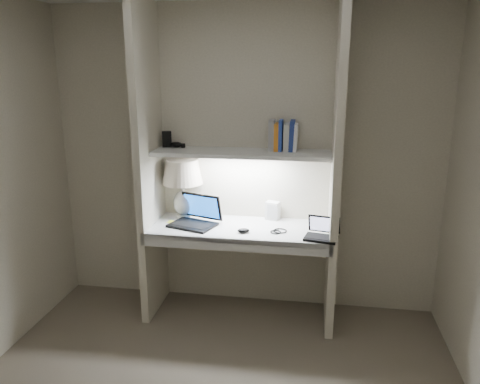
% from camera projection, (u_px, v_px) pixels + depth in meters
% --- Properties ---
extents(back_wall, '(3.20, 0.01, 2.50)m').
position_uv_depth(back_wall, '(245.00, 161.00, 3.87)').
color(back_wall, beige).
rests_on(back_wall, floor).
extents(alcove_panel_left, '(0.06, 0.55, 2.50)m').
position_uv_depth(alcove_panel_left, '(149.00, 165.00, 3.72)').
color(alcove_panel_left, beige).
rests_on(alcove_panel_left, floor).
extents(alcove_panel_right, '(0.06, 0.55, 2.50)m').
position_uv_depth(alcove_panel_right, '(336.00, 171.00, 3.50)').
color(alcove_panel_right, beige).
rests_on(alcove_panel_right, floor).
extents(desk, '(1.40, 0.55, 0.04)m').
position_uv_depth(desk, '(240.00, 229.00, 3.74)').
color(desk, white).
rests_on(desk, alcove_panel_left).
extents(desk_apron, '(1.46, 0.03, 0.10)m').
position_uv_depth(desk_apron, '(234.00, 244.00, 3.50)').
color(desk_apron, silver).
rests_on(desk_apron, desk).
extents(shelf, '(1.40, 0.36, 0.03)m').
position_uv_depth(shelf, '(242.00, 153.00, 3.67)').
color(shelf, silver).
rests_on(shelf, back_wall).
extents(strip_light, '(0.60, 0.04, 0.02)m').
position_uv_depth(strip_light, '(242.00, 156.00, 3.68)').
color(strip_light, white).
rests_on(strip_light, shelf).
extents(table_lamp, '(0.34, 0.34, 0.50)m').
position_uv_depth(table_lamp, '(183.00, 178.00, 3.89)').
color(table_lamp, white).
rests_on(table_lamp, desk).
extents(laptop_main, '(0.43, 0.40, 0.24)m').
position_uv_depth(laptop_main, '(196.00, 218.00, 3.78)').
color(laptop_main, black).
rests_on(laptop_main, desk).
extents(laptop_netbook, '(0.28, 0.25, 0.16)m').
position_uv_depth(laptop_netbook, '(322.00, 233.00, 3.49)').
color(laptop_netbook, black).
rests_on(laptop_netbook, desk).
extents(speaker, '(0.13, 0.11, 0.15)m').
position_uv_depth(speaker, '(273.00, 211.00, 3.89)').
color(speaker, silver).
rests_on(speaker, desk).
extents(mouse, '(0.11, 0.09, 0.03)m').
position_uv_depth(mouse, '(243.00, 231.00, 3.60)').
color(mouse, black).
rests_on(mouse, desk).
extents(cable_coil, '(0.12, 0.12, 0.01)m').
position_uv_depth(cable_coil, '(280.00, 231.00, 3.63)').
color(cable_coil, black).
rests_on(cable_coil, desk).
extents(sticky_note, '(0.08, 0.08, 0.00)m').
position_uv_depth(sticky_note, '(172.00, 222.00, 3.85)').
color(sticky_note, '#FCFF35').
rests_on(sticky_note, desk).
extents(book_row, '(0.23, 0.16, 0.24)m').
position_uv_depth(book_row, '(283.00, 136.00, 3.68)').
color(book_row, white).
rests_on(book_row, shelf).
extents(shelf_box, '(0.09, 0.08, 0.13)m').
position_uv_depth(shelf_box, '(167.00, 139.00, 3.85)').
color(shelf_box, black).
rests_on(shelf_box, shelf).
extents(shelf_gadget, '(0.12, 0.09, 0.05)m').
position_uv_depth(shelf_gadget, '(176.00, 145.00, 3.83)').
color(shelf_gadget, black).
rests_on(shelf_gadget, shelf).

